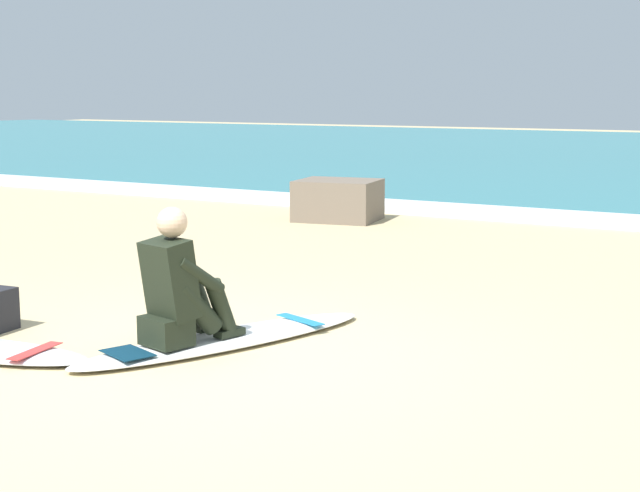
{
  "coord_description": "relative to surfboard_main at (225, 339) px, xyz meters",
  "views": [
    {
      "loc": [
        3.8,
        -5.03,
        1.79
      ],
      "look_at": [
        -0.08,
        1.57,
        0.55
      ],
      "focal_mm": 53.81,
      "sensor_mm": 36.0,
      "label": 1
    }
  ],
  "objects": [
    {
      "name": "surfboard_main",
      "position": [
        0.0,
        0.0,
        0.0
      ],
      "size": [
        1.31,
        2.48,
        0.08
      ],
      "color": "white",
      "rests_on": "ground"
    },
    {
      "name": "breaking_foam",
      "position": [
        0.16,
        7.66,
        0.02
      ],
      "size": [
        80.0,
        0.9,
        0.11
      ],
      "primitive_type": "cube",
      "color": "white",
      "rests_on": "ground"
    },
    {
      "name": "ground_plane",
      "position": [
        0.16,
        -0.37,
        -0.04
      ],
      "size": [
        80.0,
        80.0,
        0.0
      ],
      "primitive_type": "plane",
      "color": "#CCB584"
    },
    {
      "name": "shoreline_rock",
      "position": [
        -2.55,
        6.19,
        0.25
      ],
      "size": [
        1.24,
        1.1,
        0.57
      ],
      "primitive_type": "cube",
      "rotation": [
        0.0,
        0.0,
        0.19
      ],
      "color": "#756656",
      "rests_on": "ground"
    },
    {
      "name": "surfer_seated",
      "position": [
        -0.13,
        -0.34,
        0.4
      ],
      "size": [
        0.49,
        0.76,
        0.95
      ],
      "color": "black",
      "rests_on": "surfboard_main"
    }
  ]
}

